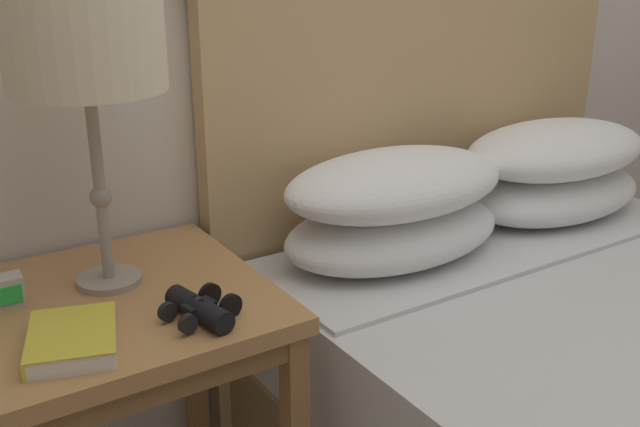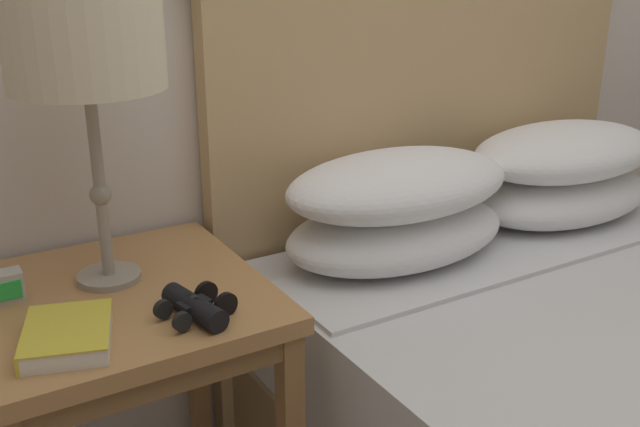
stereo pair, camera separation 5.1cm
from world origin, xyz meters
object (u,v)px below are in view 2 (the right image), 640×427
(binoculars_pair, at_px, (195,307))
(nightstand, at_px, (119,332))
(table_lamp, at_px, (84,44))
(book_on_nightstand, at_px, (66,335))
(alarm_clock, at_px, (4,287))

(binoculars_pair, bearing_deg, nightstand, 119.45)
(nightstand, relative_size, binoculars_pair, 3.95)
(table_lamp, bearing_deg, binoculars_pair, -69.57)
(book_on_nightstand, height_order, binoculars_pair, binoculars_pair)
(book_on_nightstand, relative_size, binoculars_pair, 1.36)
(binoculars_pair, xyz_separation_m, alarm_clock, (-0.29, 0.25, 0.01))
(book_on_nightstand, xyz_separation_m, binoculars_pair, (0.23, -0.02, 0.01))
(nightstand, relative_size, table_lamp, 1.11)
(binoculars_pair, height_order, alarm_clock, alarm_clock)
(book_on_nightstand, bearing_deg, table_lamp, 58.06)
(binoculars_pair, bearing_deg, book_on_nightstand, 174.05)
(book_on_nightstand, height_order, alarm_clock, alarm_clock)
(table_lamp, height_order, alarm_clock, table_lamp)
(nightstand, bearing_deg, binoculars_pair, -60.55)
(book_on_nightstand, relative_size, alarm_clock, 3.19)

